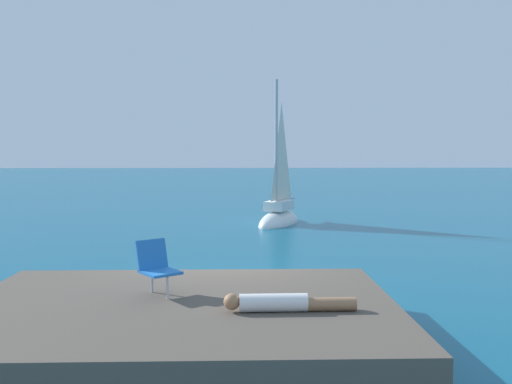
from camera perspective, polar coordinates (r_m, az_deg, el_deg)
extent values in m
plane|color=#0F5675|center=(11.42, -3.54, -9.96)|extent=(160.00, 160.00, 0.00)
cube|color=brown|center=(8.26, -7.66, -13.18)|extent=(6.08, 4.44, 0.66)
cube|color=#504345|center=(10.91, -17.19, -10.82)|extent=(1.58, 1.43, 0.89)
cube|color=#51533F|center=(10.89, -5.41, -10.68)|extent=(0.95, 0.89, 0.53)
ellipsoid|color=white|center=(21.62, 2.31, -3.23)|extent=(2.29, 3.28, 1.07)
cube|color=white|center=(21.54, 2.32, -1.35)|extent=(1.26, 1.55, 0.35)
cylinder|color=#B7B7BC|center=(21.17, 2.05, 4.68)|extent=(0.12, 0.12, 4.87)
cylinder|color=#B2B2B7|center=(22.16, 2.95, -0.77)|extent=(0.91, 1.81, 0.09)
pyramid|color=silver|center=(21.67, 2.57, 4.16)|extent=(0.71, 1.44, 3.70)
cylinder|color=white|center=(7.64, 1.76, -11.04)|extent=(0.90, 0.26, 0.24)
cylinder|color=#9E704C|center=(7.74, 7.41, -11.10)|extent=(0.70, 0.19, 0.18)
sphere|color=#9E704C|center=(7.62, -2.45, -10.95)|extent=(0.22, 0.22, 0.22)
cube|color=blue|center=(8.50, -9.59, -7.94)|extent=(0.69, 0.70, 0.04)
cube|color=blue|center=(8.68, -10.43, -6.19)|extent=(0.48, 0.40, 0.45)
cylinder|color=silver|center=(8.36, -8.89, -9.37)|extent=(0.04, 0.04, 0.35)
cylinder|color=silver|center=(8.76, -10.39, -8.76)|extent=(0.04, 0.04, 0.35)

